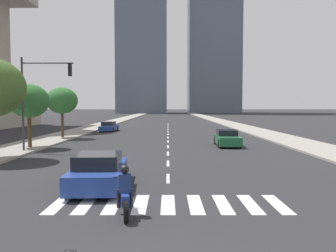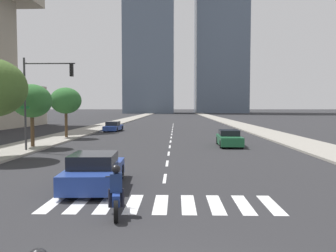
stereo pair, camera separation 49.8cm
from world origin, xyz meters
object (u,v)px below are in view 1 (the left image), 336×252
Objects in this scene: sedan_blue_2 at (99,172)px; traffic_signal_far at (40,88)px; motorcycle_third at (125,195)px; street_tree_second at (29,101)px; street_tree_third at (62,101)px; sedan_green_0 at (227,139)px; sedan_blue_1 at (109,127)px.

traffic_signal_far is (-6.13, 10.30, 3.86)m from sedan_blue_2.
motorcycle_third is 18.41m from street_tree_second.
motorcycle_third reaches higher than sedan_blue_2.
sedan_blue_2 is (-1.45, 3.31, 0.05)m from motorcycle_third.
street_tree_second reaches higher than motorcycle_third.
traffic_signal_far reaches higher than motorcycle_third.
traffic_signal_far is 2.76m from street_tree_second.
traffic_signal_far is 1.30× the size of street_tree_third.
street_tree_third is (0.00, 7.99, 0.16)m from street_tree_second.
sedan_blue_2 is (-7.55, -14.21, 0.03)m from sedan_green_0.
street_tree_third reaches higher than motorcycle_third.
sedan_blue_2 is at bearing -59.24° from traffic_signal_far.
street_tree_third is (-7.76, 20.33, 3.15)m from sedan_blue_2.
street_tree_third reaches higher than street_tree_second.
sedan_green_0 is 16.79m from street_tree_third.
sedan_blue_1 is at bearing 1.35° from motorcycle_third.
traffic_signal_far is at bearing -51.37° from street_tree_second.
motorcycle_third is at bearing -60.88° from traffic_signal_far.
sedan_blue_2 is 21.99m from street_tree_third.
motorcycle_third is 3.61m from sedan_blue_2.
street_tree_second reaches higher than sedan_green_0.
motorcycle_third is at bearing -17.50° from sedan_green_0.
sedan_blue_1 is at bearing 81.28° from street_tree_second.
street_tree_third is at bearing 99.25° from traffic_signal_far.
sedan_blue_2 is 0.95× the size of street_tree_second.
motorcycle_third is 34.58m from sedan_blue_1.
sedan_blue_1 is (-12.50, 16.46, -0.02)m from sedan_green_0.
motorcycle_third is at bearing -59.52° from street_tree_second.
sedan_blue_1 is 11.19m from street_tree_third.
traffic_signal_far reaches higher than sedan_green_0.
traffic_signal_far reaches higher than street_tree_second.
sedan_blue_2 is at bearing -69.10° from street_tree_third.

